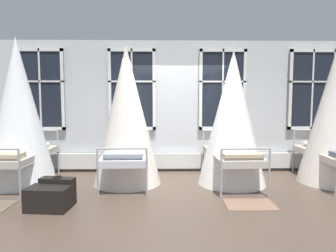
% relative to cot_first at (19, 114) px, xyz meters
% --- Properties ---
extents(ground, '(18.79, 18.79, 0.00)m').
position_rel_cot_first_xyz_m(ground, '(3.22, -0.06, -1.43)').
color(ground, '#4C3D33').
extents(back_wall_with_windows, '(10.40, 0.10, 3.08)m').
position_rel_cot_first_xyz_m(back_wall_with_windows, '(3.22, 1.14, 0.11)').
color(back_wall_with_windows, silver).
rests_on(back_wall_with_windows, ground).
extents(window_bank, '(7.48, 0.10, 2.81)m').
position_rel_cot_first_xyz_m(window_bank, '(3.22, 1.02, -0.32)').
color(window_bank, black).
rests_on(window_bank, ground).
extents(cot_first, '(1.37, 1.88, 2.93)m').
position_rel_cot_first_xyz_m(cot_first, '(0.00, 0.00, 0.00)').
color(cot_first, '#9EA3A8').
rests_on(cot_first, ground).
extents(cot_second, '(1.37, 1.88, 2.79)m').
position_rel_cot_first_xyz_m(cot_second, '(2.15, 0.02, -0.07)').
color(cot_second, '#9EA3A8').
rests_on(cot_second, ground).
extents(cot_third, '(1.37, 1.89, 2.68)m').
position_rel_cot_first_xyz_m(cot_third, '(4.28, -0.05, -0.12)').
color(cot_third, '#9EA3A8').
rests_on(cot_third, ground).
extents(cot_fourth, '(1.37, 1.88, 2.79)m').
position_rel_cot_first_xyz_m(cot_fourth, '(6.37, -0.03, -0.07)').
color(cot_fourth, '#9EA3A8').
rests_on(cot_fourth, ground).
extents(rug_third, '(0.81, 0.57, 0.01)m').
position_rel_cot_first_xyz_m(rug_third, '(4.29, -1.32, -1.42)').
color(rug_third, brown).
rests_on(rug_third, ground).
extents(suitcase_dark, '(0.59, 0.30, 0.47)m').
position_rel_cot_first_xyz_m(suitcase_dark, '(1.15, -1.23, -1.20)').
color(suitcase_dark, black).
rests_on(suitcase_dark, ground).
extents(travel_trunk, '(0.68, 0.47, 0.36)m').
position_rel_cot_first_xyz_m(travel_trunk, '(1.10, -1.48, -1.24)').
color(travel_trunk, black).
rests_on(travel_trunk, ground).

